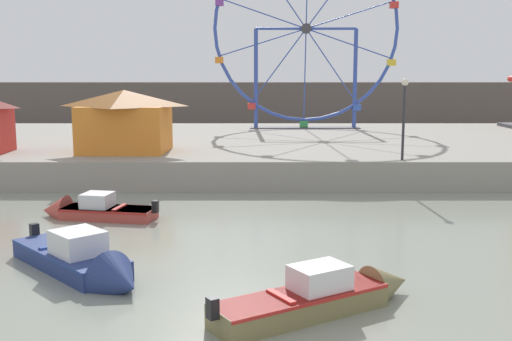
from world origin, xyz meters
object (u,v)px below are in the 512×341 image
object	(u,v)px
motorboat_olive_wood	(326,295)
ferris_wheel_blue_frame	(304,32)
motorboat_faded_red	(87,210)
carnival_booth_orange_canopy	(122,120)
promenade_lamp_near	(402,107)
motorboat_navy_blue	(84,263)

from	to	relation	value
motorboat_olive_wood	ferris_wheel_blue_frame	bearing A→B (deg)	54.84
motorboat_faded_red	carnival_booth_orange_canopy	world-z (taller)	carnival_booth_orange_canopy
ferris_wheel_blue_frame	promenade_lamp_near	bearing A→B (deg)	-78.91
motorboat_olive_wood	ferris_wheel_blue_frame	xyz separation A→B (m)	(1.86, 30.66, 7.76)
motorboat_olive_wood	promenade_lamp_near	bearing A→B (deg)	39.18
motorboat_navy_blue	ferris_wheel_blue_frame	size ratio (longest dim) A/B	0.37
motorboat_navy_blue	ferris_wheel_blue_frame	bearing A→B (deg)	121.07
promenade_lamp_near	ferris_wheel_blue_frame	bearing A→B (deg)	101.09
motorboat_olive_wood	motorboat_faded_red	distance (m)	11.91
motorboat_faded_red	ferris_wheel_blue_frame	size ratio (longest dim) A/B	0.34
motorboat_faded_red	promenade_lamp_near	world-z (taller)	promenade_lamp_near
motorboat_navy_blue	motorboat_faded_red	bearing A→B (deg)	151.05
motorboat_navy_blue	promenade_lamp_near	distance (m)	16.83
motorboat_olive_wood	promenade_lamp_near	xyz separation A→B (m)	(5.03, 14.50, 3.44)
motorboat_navy_blue	promenade_lamp_near	bearing A→B (deg)	94.23
motorboat_navy_blue	carnival_booth_orange_canopy	size ratio (longest dim) A/B	1.03
carnival_booth_orange_canopy	ferris_wheel_blue_frame	bearing A→B (deg)	54.85
motorboat_olive_wood	motorboat_navy_blue	bearing A→B (deg)	127.04
ferris_wheel_blue_frame	carnival_booth_orange_canopy	size ratio (longest dim) A/B	2.83
motorboat_navy_blue	promenade_lamp_near	size ratio (longest dim) A/B	1.34
promenade_lamp_near	motorboat_faded_red	bearing A→B (deg)	-156.78
motorboat_faded_red	motorboat_olive_wood	bearing A→B (deg)	141.32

